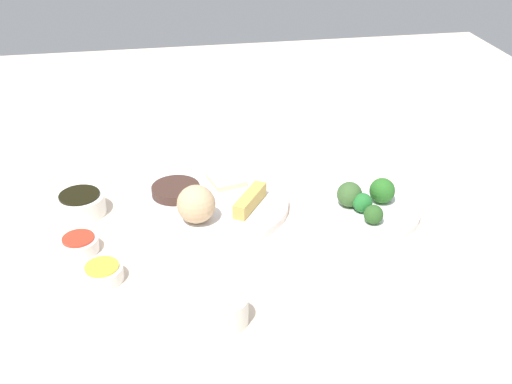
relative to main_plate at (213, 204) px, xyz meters
name	(u,v)px	position (x,y,z in m)	size (l,w,h in m)	color
tabletop	(209,215)	(0.01, 0.01, -0.02)	(2.20, 2.20, 0.02)	beige
main_plate	(213,204)	(0.00, 0.00, 0.00)	(0.30, 0.30, 0.02)	white
rice_scoop	(196,204)	(0.04, 0.07, 0.04)	(0.07, 0.07, 0.07)	tan
spring_roll	(250,200)	(-0.07, 0.04, 0.02)	(0.11, 0.02, 0.03)	tan
crab_rangoon_wonton	(226,179)	(-0.04, -0.07, 0.01)	(0.06, 0.07, 0.01)	beige
stir_fry_heap	(176,190)	(0.07, -0.04, 0.02)	(0.10, 0.10, 0.02)	#412922
broccoli_plate	(361,210)	(-0.28, 0.07, 0.00)	(0.22, 0.22, 0.01)	white
broccoli_floret_0	(349,194)	(-0.26, 0.06, 0.03)	(0.05, 0.05, 0.05)	#3A5F2D
broccoli_floret_1	(382,191)	(-0.33, 0.06, 0.03)	(0.05, 0.05, 0.05)	#2A6A23
broccoli_floret_2	(374,215)	(-0.28, 0.13, 0.02)	(0.04, 0.04, 0.04)	#2C5A23
broccoli_floret_3	(363,203)	(-0.28, 0.09, 0.02)	(0.04, 0.04, 0.04)	#24712D
soy_sauce_bowl	(81,205)	(0.25, -0.02, 0.01)	(0.09, 0.09, 0.04)	white
soy_sauce_bowl_liquid	(79,195)	(0.25, -0.02, 0.03)	(0.08, 0.08, 0.00)	black
sauce_ramekin_sweet_and_sour	(79,245)	(0.25, 0.11, 0.00)	(0.07, 0.07, 0.02)	white
sauce_ramekin_sweet_and_sour_liquid	(78,238)	(0.25, 0.11, 0.02)	(0.06, 0.06, 0.00)	red
sauce_ramekin_hot_mustard	(103,274)	(0.20, 0.20, 0.00)	(0.07, 0.07, 0.02)	white
sauce_ramekin_hot_mustard_liquid	(102,267)	(0.20, 0.20, 0.02)	(0.06, 0.06, 0.00)	yellow
teacup	(228,310)	(0.01, 0.33, 0.01)	(0.06, 0.06, 0.05)	silver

